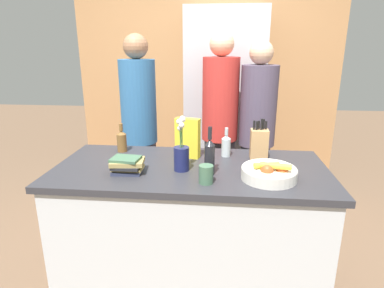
# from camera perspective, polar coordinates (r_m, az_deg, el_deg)

# --- Properties ---
(ground_plane) EXTENTS (14.00, 14.00, 0.00)m
(ground_plane) POSITION_cam_1_polar(r_m,az_deg,el_deg) (2.52, -0.24, -23.97)
(ground_plane) COLOR brown
(kitchen_island) EXTENTS (1.72, 0.80, 0.92)m
(kitchen_island) POSITION_cam_1_polar(r_m,az_deg,el_deg) (2.25, -0.26, -15.03)
(kitchen_island) COLOR silver
(kitchen_island) RESTS_ON ground_plane
(back_wall_wood) EXTENTS (2.92, 0.12, 2.60)m
(back_wall_wood) POSITION_cam_1_polar(r_m,az_deg,el_deg) (3.75, 2.61, 11.54)
(back_wall_wood) COLOR #AD7A4C
(back_wall_wood) RESTS_ON ground_plane
(refrigerator) EXTENTS (0.78, 0.62, 2.01)m
(refrigerator) POSITION_cam_1_polar(r_m,az_deg,el_deg) (3.43, 5.62, 6.03)
(refrigerator) COLOR #B7B7BC
(refrigerator) RESTS_ON ground_plane
(fruit_bowl) EXTENTS (0.32, 0.32, 0.11)m
(fruit_bowl) POSITION_cam_1_polar(r_m,az_deg,el_deg) (1.89, 13.57, -4.86)
(fruit_bowl) COLOR silver
(fruit_bowl) RESTS_ON kitchen_island
(knife_block) EXTENTS (0.12, 0.10, 0.28)m
(knife_block) POSITION_cam_1_polar(r_m,az_deg,el_deg) (2.21, 11.84, 0.10)
(knife_block) COLOR tan
(knife_block) RESTS_ON kitchen_island
(flower_vase) EXTENTS (0.09, 0.09, 0.34)m
(flower_vase) POSITION_cam_1_polar(r_m,az_deg,el_deg) (1.95, -1.89, -1.83)
(flower_vase) COLOR #191E4C
(flower_vase) RESTS_ON kitchen_island
(cereal_box) EXTENTS (0.18, 0.10, 0.27)m
(cereal_box) POSITION_cam_1_polar(r_m,az_deg,el_deg) (2.18, -0.79, 1.06)
(cereal_box) COLOR yellow
(cereal_box) RESTS_ON kitchen_island
(coffee_mug) EXTENTS (0.08, 0.12, 0.10)m
(coffee_mug) POSITION_cam_1_polar(r_m,az_deg,el_deg) (1.79, 2.55, -5.36)
(coffee_mug) COLOR #42664C
(coffee_mug) RESTS_ON kitchen_island
(book_stack) EXTENTS (0.21, 0.17, 0.10)m
(book_stack) POSITION_cam_1_polar(r_m,az_deg,el_deg) (1.97, -11.47, -3.66)
(book_stack) COLOR #2D334C
(book_stack) RESTS_ON kitchen_island
(bottle_oil) EXTENTS (0.06, 0.06, 0.20)m
(bottle_oil) POSITION_cam_1_polar(r_m,az_deg,el_deg) (2.22, 6.08, -0.19)
(bottle_oil) COLOR #B2BCC1
(bottle_oil) RESTS_ON kitchen_island
(bottle_vinegar) EXTENTS (0.07, 0.07, 0.21)m
(bottle_vinegar) POSITION_cam_1_polar(r_m,az_deg,el_deg) (2.37, -12.38, 0.62)
(bottle_vinegar) COLOR brown
(bottle_vinegar) RESTS_ON kitchen_island
(bottle_wine) EXTENTS (0.06, 0.06, 0.29)m
(bottle_wine) POSITION_cam_1_polar(r_m,az_deg,el_deg) (1.89, 3.14, -2.13)
(bottle_wine) COLOR black
(bottle_wine) RESTS_ON kitchen_island
(person_at_sink) EXTENTS (0.30, 0.30, 1.76)m
(person_at_sink) POSITION_cam_1_polar(r_m,az_deg,el_deg) (2.84, -9.34, 3.48)
(person_at_sink) COLOR #383842
(person_at_sink) RESTS_ON ground_plane
(person_in_blue) EXTENTS (0.32, 0.32, 1.78)m
(person_in_blue) POSITION_cam_1_polar(r_m,az_deg,el_deg) (2.87, 4.98, 3.96)
(person_in_blue) COLOR #383842
(person_in_blue) RESTS_ON ground_plane
(person_in_red_tee) EXTENTS (0.31, 0.31, 1.70)m
(person_in_red_tee) POSITION_cam_1_polar(r_m,az_deg,el_deg) (2.86, 11.46, 2.78)
(person_in_red_tee) COLOR #383842
(person_in_red_tee) RESTS_ON ground_plane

